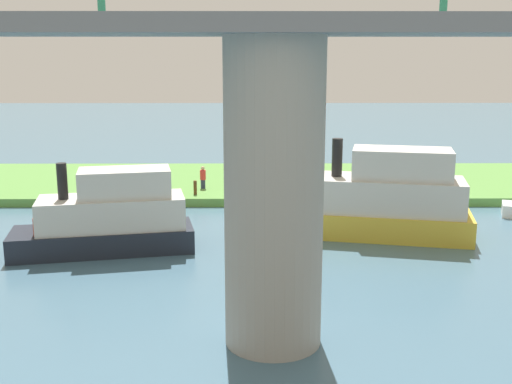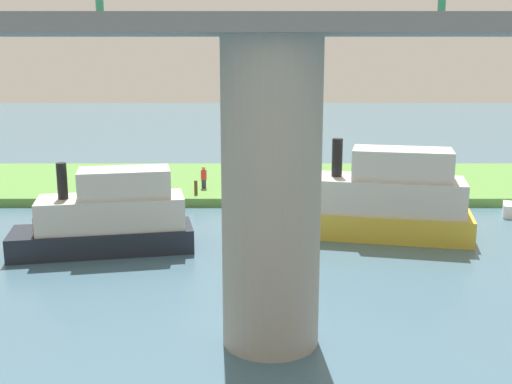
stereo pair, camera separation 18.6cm
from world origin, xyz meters
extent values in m
plane|color=#476B7F|center=(0.00, 0.00, 0.00)|extent=(160.00, 160.00, 0.00)
cube|color=#5B9342|center=(0.00, -6.00, 0.25)|extent=(80.00, 12.00, 0.50)
cylinder|color=#9E998E|center=(0.84, 17.28, 4.59)|extent=(2.92, 2.92, 9.17)
cube|color=slate|center=(0.84, 17.28, 9.42)|extent=(73.16, 4.00, 0.50)
cylinder|color=#2D334C|center=(4.53, -2.92, 0.78)|extent=(0.29, 0.29, 0.55)
cylinder|color=red|center=(4.53, -2.92, 1.35)|extent=(0.51, 0.51, 0.60)
sphere|color=tan|center=(4.53, -2.92, 1.77)|extent=(0.24, 0.24, 0.24)
cylinder|color=brown|center=(4.86, -1.17, 0.91)|extent=(0.20, 0.20, 0.83)
cube|color=gold|center=(-4.44, 5.73, 0.61)|extent=(9.64, 4.90, 1.23)
cube|color=beige|center=(-4.94, 5.83, 2.04)|extent=(7.77, 4.22, 1.64)
cube|color=beige|center=(-5.64, 5.98, 3.58)|extent=(4.98, 3.23, 1.43)
cylinder|color=black|center=(-2.64, 5.34, 3.78)|extent=(0.51, 0.51, 1.84)
cube|color=#D84C2D|center=(-2.04, 5.22, 1.69)|extent=(1.98, 2.14, 0.92)
cube|color=red|center=(8.56, 1.96, 0.35)|extent=(4.72, 2.63, 0.69)
cube|color=silver|center=(9.13, 1.82, 1.09)|extent=(1.87, 1.62, 0.79)
cube|color=#1E232D|center=(8.16, 8.22, 0.53)|extent=(8.31, 4.13, 1.06)
cube|color=beige|center=(7.73, 8.13, 1.77)|extent=(6.70, 3.57, 1.41)
cube|color=beige|center=(7.12, 8.01, 3.09)|extent=(4.29, 2.74, 1.24)
cylinder|color=black|center=(9.72, 8.52, 3.27)|extent=(0.44, 0.44, 1.59)
cube|color=#D84C2D|center=(10.24, 8.63, 1.46)|extent=(1.69, 1.83, 0.79)
cube|color=white|center=(-6.33, 1.99, 0.36)|extent=(4.75, 1.91, 0.73)
cube|color=silver|center=(-5.70, 2.02, 1.14)|extent=(1.75, 1.42, 0.83)
camera|label=1|loc=(1.47, 35.10, 8.63)|focal=43.82mm
camera|label=2|loc=(1.28, 35.11, 8.63)|focal=43.82mm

